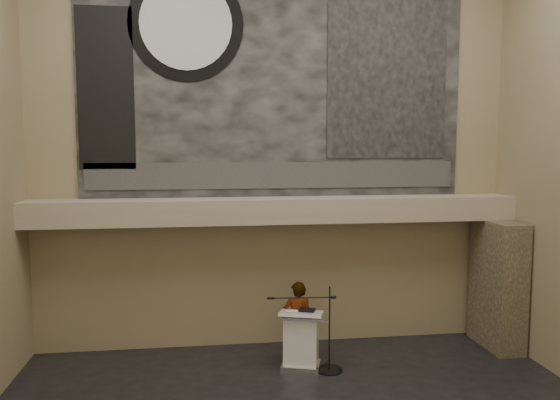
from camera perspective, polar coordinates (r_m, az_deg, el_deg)
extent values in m
cube|color=#897757|center=(11.52, -0.54, 5.60)|extent=(10.00, 0.02, 8.50)
cube|color=#897757|center=(3.72, 15.23, 5.00)|extent=(10.00, 0.02, 8.50)
cube|color=gray|center=(11.20, -0.28, -1.07)|extent=(10.00, 0.80, 0.50)
cylinder|color=#B2893D|center=(11.10, -8.47, -2.66)|extent=(0.04, 0.04, 0.06)
cylinder|color=#B2893D|center=(11.59, 9.12, -2.31)|extent=(0.04, 0.04, 0.06)
cube|color=black|center=(11.57, -0.53, 12.80)|extent=(8.00, 0.05, 5.00)
cube|color=#303030|center=(11.47, -0.49, 2.60)|extent=(7.76, 0.02, 0.55)
cylinder|color=black|center=(11.61, -9.79, 17.70)|extent=(2.30, 0.02, 2.30)
cylinder|color=silver|center=(11.59, -9.80, 17.72)|extent=(1.84, 0.02, 1.84)
cube|color=black|center=(12.09, 11.15, 12.87)|extent=(2.60, 0.02, 3.60)
cube|color=black|center=(11.58, -17.77, 11.03)|extent=(1.10, 0.02, 3.20)
cube|color=#45392A|center=(12.56, 21.79, -8.16)|extent=(0.60, 1.40, 2.70)
cube|color=silver|center=(11.04, 2.20, -16.83)|extent=(0.86, 0.74, 0.08)
cube|color=white|center=(10.86, 2.21, -14.30)|extent=(0.74, 0.61, 0.96)
cube|color=white|center=(10.67, 2.24, -11.76)|extent=(0.95, 0.79, 0.14)
cube|color=black|center=(10.72, 2.84, -11.41)|extent=(0.37, 0.33, 0.04)
cube|color=white|center=(10.60, 1.36, -11.69)|extent=(0.26, 0.34, 0.00)
imported|color=white|center=(11.07, 1.88, -12.55)|extent=(0.64, 0.47, 1.61)
cylinder|color=black|center=(10.94, 5.15, -17.25)|extent=(0.52, 0.52, 0.02)
cylinder|color=black|center=(10.65, 5.19, -13.25)|extent=(0.03, 0.03, 1.64)
cylinder|color=black|center=(10.40, 2.13, -10.18)|extent=(1.24, 0.12, 0.02)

